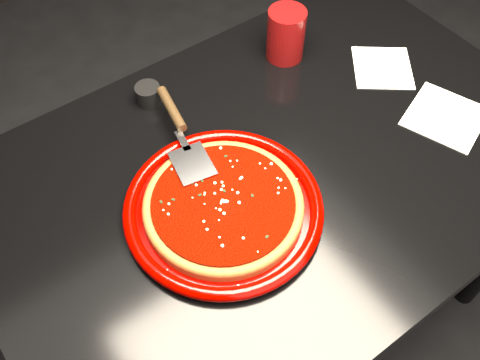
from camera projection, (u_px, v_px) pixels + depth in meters
name	position (u px, v px, depth m)	size (l,w,h in m)	color
floor	(265.00, 308.00, 1.69)	(4.00, 4.00, 0.01)	black
table	(271.00, 250.00, 1.38)	(1.20, 0.80, 0.75)	black
plate	(223.00, 208.00, 1.00)	(0.38, 0.38, 0.03)	#750100
pizza_crust	(223.00, 206.00, 0.99)	(0.30, 0.30, 0.02)	brown
pizza_crust_rim	(223.00, 204.00, 0.99)	(0.30, 0.30, 0.02)	brown
pizza_sauce	(223.00, 203.00, 0.98)	(0.27, 0.27, 0.01)	#6F0900
parmesan_dusting	(223.00, 200.00, 0.98)	(0.26, 0.26, 0.01)	beige
basil_flecks	(223.00, 201.00, 0.98)	(0.24, 0.24, 0.00)	black
pizza_server	(182.00, 133.00, 1.06)	(0.08, 0.30, 0.02)	#ADB0B4
cup	(286.00, 34.00, 1.22)	(0.09, 0.09, 0.12)	maroon
napkin_a	(445.00, 117.00, 1.15)	(0.15, 0.15, 0.00)	white
napkin_b	(382.00, 68.00, 1.24)	(0.13, 0.14, 0.00)	white
ramekin	(148.00, 94.00, 1.16)	(0.05, 0.05, 0.04)	black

